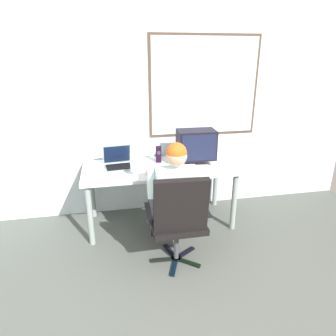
{
  "coord_description": "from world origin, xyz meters",
  "views": [
    {
      "loc": [
        -0.71,
        -1.03,
        1.94
      ],
      "look_at": [
        -0.14,
        1.82,
        0.85
      ],
      "focal_mm": 32.46,
      "sensor_mm": 36.0,
      "label": 1
    }
  ],
  "objects": [
    {
      "name": "wall_rear",
      "position": [
        0.02,
        2.64,
        1.34
      ],
      "size": [
        5.07,
        0.08,
        2.65
      ],
      "color": "silver",
      "rests_on": "ground"
    },
    {
      "name": "desk",
      "position": [
        -0.16,
        2.2,
        0.64
      ],
      "size": [
        1.75,
        0.76,
        0.73
      ],
      "color": "gray",
      "rests_on": "ground"
    },
    {
      "name": "office_chair",
      "position": [
        -0.14,
        1.34,
        0.55
      ],
      "size": [
        0.61,
        0.55,
        0.98
      ],
      "color": "black",
      "rests_on": "ground"
    },
    {
      "name": "person_seated",
      "position": [
        -0.12,
        1.61,
        0.63
      ],
      "size": [
        0.54,
        0.8,
        1.21
      ],
      "color": "#4B4653",
      "rests_on": "ground"
    },
    {
      "name": "crt_monitor",
      "position": [
        0.27,
        2.2,
        0.96
      ],
      "size": [
        0.44,
        0.28,
        0.41
      ],
      "color": "beige",
      "rests_on": "desk"
    },
    {
      "name": "laptop",
      "position": [
        -0.62,
        2.3,
        0.79
      ],
      "size": [
        0.35,
        0.33,
        0.24
      ],
      "color": "gray",
      "rests_on": "desk"
    },
    {
      "name": "wine_glass",
      "position": [
        -0.47,
        1.99,
        0.82
      ],
      "size": [
        0.07,
        0.07,
        0.14
      ],
      "color": "silver",
      "rests_on": "desk"
    },
    {
      "name": "desk_speaker",
      "position": [
        -0.14,
        2.36,
        0.82
      ],
      "size": [
        0.07,
        0.08,
        0.19
      ],
      "color": "black",
      "rests_on": "desk"
    },
    {
      "name": "cd_case",
      "position": [
        -0.21,
        2.03,
        0.73
      ],
      "size": [
        0.17,
        0.16,
        0.01
      ],
      "color": "teal",
      "rests_on": "desk"
    }
  ]
}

